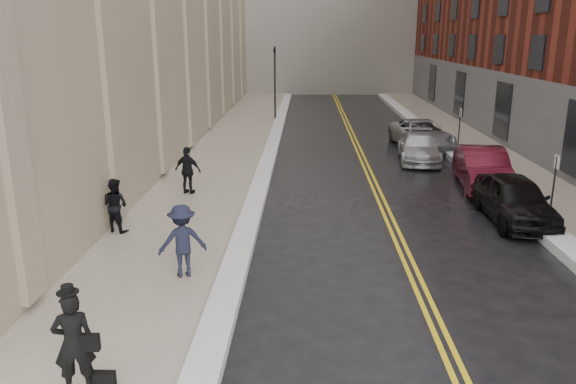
# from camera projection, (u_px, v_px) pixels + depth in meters

# --- Properties ---
(ground) EXTENTS (160.00, 160.00, 0.00)m
(ground) POSITION_uv_depth(u_px,v_px,m) (322.00, 340.00, 11.53)
(ground) COLOR black
(ground) RESTS_ON ground
(sidewalk_left) EXTENTS (4.00, 64.00, 0.15)m
(sidewalk_left) POSITION_uv_depth(u_px,v_px,m) (220.00, 162.00, 27.04)
(sidewalk_left) COLOR gray
(sidewalk_left) RESTS_ON ground
(sidewalk_right) EXTENTS (3.00, 64.00, 0.15)m
(sidewalk_right) POSITION_uv_depth(u_px,v_px,m) (503.00, 165.00, 26.62)
(sidewalk_right) COLOR gray
(sidewalk_right) RESTS_ON ground
(lane_stripe_a) EXTENTS (0.12, 64.00, 0.01)m
(lane_stripe_a) POSITION_uv_depth(u_px,v_px,m) (363.00, 165.00, 26.84)
(lane_stripe_a) COLOR gold
(lane_stripe_a) RESTS_ON ground
(lane_stripe_b) EXTENTS (0.12, 64.00, 0.01)m
(lane_stripe_b) POSITION_uv_depth(u_px,v_px,m) (368.00, 165.00, 26.84)
(lane_stripe_b) COLOR gold
(lane_stripe_b) RESTS_ON ground
(snow_ridge_left) EXTENTS (0.70, 60.80, 0.26)m
(snow_ridge_left) POSITION_uv_depth(u_px,v_px,m) (268.00, 162.00, 26.95)
(snow_ridge_left) COLOR silver
(snow_ridge_left) RESTS_ON ground
(snow_ridge_right) EXTENTS (0.85, 60.80, 0.30)m
(snow_ridge_right) POSITION_uv_depth(u_px,v_px,m) (464.00, 163.00, 26.65)
(snow_ridge_right) COLOR silver
(snow_ridge_right) RESTS_ON ground
(traffic_signal) EXTENTS (0.18, 0.15, 5.20)m
(traffic_signal) POSITION_uv_depth(u_px,v_px,m) (275.00, 77.00, 39.62)
(traffic_signal) COLOR black
(traffic_signal) RESTS_ON ground
(parking_sign_near) EXTENTS (0.06, 0.35, 2.23)m
(parking_sign_near) POSITION_uv_depth(u_px,v_px,m) (554.00, 181.00, 18.61)
(parking_sign_near) COLOR black
(parking_sign_near) RESTS_ON ground
(parking_sign_far) EXTENTS (0.06, 0.35, 2.23)m
(parking_sign_far) POSITION_uv_depth(u_px,v_px,m) (460.00, 124.00, 30.15)
(parking_sign_far) COLOR black
(parking_sign_far) RESTS_ON ground
(car_black) EXTENTS (1.84, 4.56, 1.55)m
(car_black) POSITION_uv_depth(u_px,v_px,m) (515.00, 199.00, 18.60)
(car_black) COLOR black
(car_black) RESTS_ON ground
(car_maroon) EXTENTS (2.23, 5.08, 1.62)m
(car_maroon) POSITION_uv_depth(u_px,v_px,m) (483.00, 168.00, 22.66)
(car_maroon) COLOR #4A0D1A
(car_maroon) RESTS_ON ground
(car_silver_near) EXTENTS (2.36, 4.83, 1.35)m
(car_silver_near) POSITION_uv_depth(u_px,v_px,m) (419.00, 147.00, 27.54)
(car_silver_near) COLOR #ADB0B5
(car_silver_near) RESTS_ON ground
(car_silver_far) EXTENTS (3.11, 5.73, 1.52)m
(car_silver_far) POSITION_uv_depth(u_px,v_px,m) (421.00, 134.00, 30.63)
(car_silver_far) COLOR #999CA1
(car_silver_far) RESTS_ON ground
(pedestrian_main) EXTENTS (0.78, 0.63, 1.86)m
(pedestrian_main) POSITION_uv_depth(u_px,v_px,m) (74.00, 343.00, 9.38)
(pedestrian_main) COLOR black
(pedestrian_main) RESTS_ON sidewalk_left
(pedestrian_a) EXTENTS (1.00, 0.90, 1.68)m
(pedestrian_a) POSITION_uv_depth(u_px,v_px,m) (115.00, 205.00, 17.22)
(pedestrian_a) COLOR black
(pedestrian_a) RESTS_ON sidewalk_left
(pedestrian_b) EXTENTS (1.37, 1.05, 1.87)m
(pedestrian_b) POSITION_uv_depth(u_px,v_px,m) (182.00, 241.00, 14.01)
(pedestrian_b) COLOR black
(pedestrian_b) RESTS_ON sidewalk_left
(pedestrian_c) EXTENTS (1.14, 0.73, 1.81)m
(pedestrian_c) POSITION_uv_depth(u_px,v_px,m) (188.00, 170.00, 21.31)
(pedestrian_c) COLOR black
(pedestrian_c) RESTS_ON sidewalk_left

